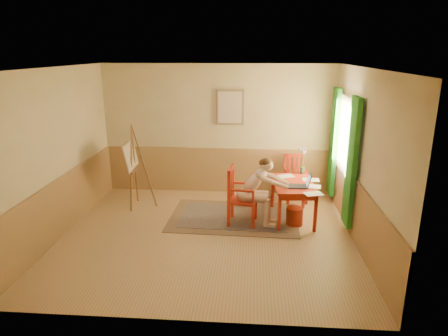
# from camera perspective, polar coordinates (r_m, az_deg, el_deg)

# --- Properties ---
(room) EXTENTS (5.04, 4.54, 2.84)m
(room) POSITION_cam_1_polar(r_m,az_deg,el_deg) (6.41, -2.60, 1.65)
(room) COLOR tan
(room) RESTS_ON ground
(wainscot) EXTENTS (5.00, 4.50, 1.00)m
(wainscot) POSITION_cam_1_polar(r_m,az_deg,el_deg) (7.44, -1.78, -3.48)
(wainscot) COLOR #B2844F
(wainscot) RESTS_ON room
(window) EXTENTS (0.12, 2.01, 2.20)m
(window) POSITION_cam_1_polar(r_m,az_deg,el_deg) (7.63, 16.81, 2.96)
(window) COLOR white
(window) RESTS_ON room
(wall_portrait) EXTENTS (0.60, 0.05, 0.76)m
(wall_portrait) POSITION_cam_1_polar(r_m,az_deg,el_deg) (8.44, 0.85, 8.76)
(wall_portrait) COLOR #927551
(wall_portrait) RESTS_ON room
(rug) EXTENTS (2.45, 1.68, 0.02)m
(rug) POSITION_cam_1_polar(r_m,az_deg,el_deg) (7.59, 1.43, -7.05)
(rug) COLOR #8C7251
(rug) RESTS_ON room
(table) EXTENTS (0.79, 1.24, 0.72)m
(table) POSITION_cam_1_polar(r_m,az_deg,el_deg) (7.41, 9.96, -2.75)
(table) COLOR red
(table) RESTS_ON room
(chair_left) EXTENTS (0.54, 0.52, 1.06)m
(chair_left) POSITION_cam_1_polar(r_m,az_deg,el_deg) (7.15, 2.28, -4.07)
(chair_left) COLOR red
(chair_left) RESTS_ON room
(chair_back) EXTENTS (0.49, 0.51, 0.98)m
(chair_back) POSITION_cam_1_polar(r_m,az_deg,el_deg) (8.39, 10.21, -1.45)
(chair_back) COLOR red
(chair_back) RESTS_ON room
(figure) EXTENTS (0.95, 0.45, 1.26)m
(figure) POSITION_cam_1_polar(r_m,az_deg,el_deg) (7.06, 4.81, -2.95)
(figure) COLOR #D4A88F
(figure) RESTS_ON room
(laptop) EXTENTS (0.40, 0.24, 0.25)m
(laptop) POSITION_cam_1_polar(r_m,az_deg,el_deg) (7.16, 11.05, -2.31)
(laptop) COLOR #1E2338
(laptop) RESTS_ON table
(papers) EXTENTS (0.79, 1.26, 0.00)m
(papers) POSITION_cam_1_polar(r_m,az_deg,el_deg) (7.35, 11.63, -2.22)
(papers) COLOR white
(papers) RESTS_ON table
(vase) EXTENTS (0.18, 0.26, 0.51)m
(vase) POSITION_cam_1_polar(r_m,az_deg,el_deg) (7.90, 11.29, 0.88)
(vase) COLOR #3F724C
(vase) RESTS_ON table
(wastebasket) EXTENTS (0.36, 0.36, 0.33)m
(wastebasket) POSITION_cam_1_polar(r_m,az_deg,el_deg) (7.34, 10.14, -6.86)
(wastebasket) COLOR #A12D17
(wastebasket) RESTS_ON room
(easel) EXTENTS (0.57, 0.75, 1.69)m
(easel) POSITION_cam_1_polar(r_m,az_deg,el_deg) (8.00, -13.14, 1.30)
(easel) COLOR brown
(easel) RESTS_ON room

